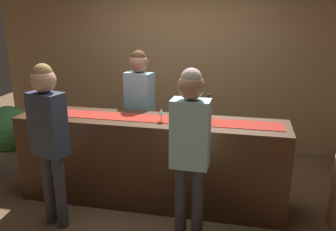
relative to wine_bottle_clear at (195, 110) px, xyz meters
name	(u,v)px	position (x,y,z in m)	size (l,w,h in m)	color
ground_plane	(151,200)	(-0.49, -0.04, -1.12)	(10.00, 10.00, 0.00)	brown
back_wall	(181,55)	(-0.49, 1.86, 0.33)	(6.00, 0.12, 2.90)	tan
bar_counter	(151,161)	(-0.49, -0.04, -0.61)	(2.98, 0.60, 1.00)	#3D2314
counter_runner_cloth	(150,118)	(-0.49, -0.04, -0.11)	(2.83, 0.28, 0.01)	maroon
wine_bottle_clear	(195,110)	(0.00, 0.00, 0.00)	(0.07, 0.07, 0.30)	#B2C6C1
wine_bottle_green	(208,112)	(0.14, -0.03, 0.00)	(0.07, 0.07, 0.30)	#194723
wine_glass_near_customer	(161,112)	(-0.35, -0.11, -0.01)	(0.07, 0.07, 0.14)	silver
wine_glass_mid_counter	(35,103)	(-1.85, -0.06, -0.01)	(0.07, 0.07, 0.14)	silver
bartender	(140,101)	(-0.78, 0.54, -0.08)	(0.38, 0.28, 1.67)	#26262B
customer_sipping	(190,140)	(0.06, -0.70, -0.07)	(0.35, 0.24, 1.69)	#33333D
customer_browsing	(48,130)	(-1.32, -0.71, -0.08)	(0.38, 0.29, 1.68)	#33333D
potted_plant_tall	(9,134)	(-2.57, 0.35, -0.59)	(0.62, 0.62, 0.91)	#9E9389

